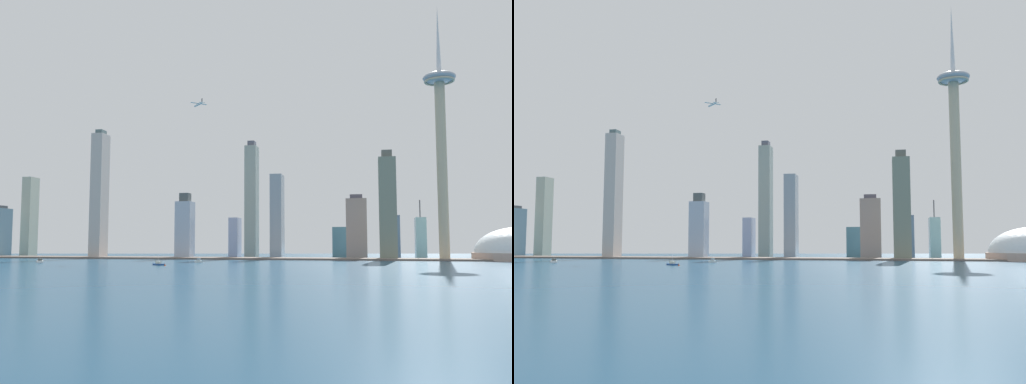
# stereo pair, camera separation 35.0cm
# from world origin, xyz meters

# --- Properties ---
(waterfront_pier) EXTENTS (863.34, 45.20, 2.19)m
(waterfront_pier) POSITION_xyz_m (0.00, 483.96, 1.10)
(waterfront_pier) COLOR #726359
(waterfront_pier) RESTS_ON ground
(observation_tower) EXTENTS (38.65, 38.65, 311.22)m
(observation_tower) POSITION_xyz_m (272.87, 489.44, 161.68)
(observation_tower) COLOR #BAAF92
(observation_tower) RESTS_ON ground
(skyscraper_0) EXTENTS (13.64, 25.92, 57.13)m
(skyscraper_0) POSITION_xyz_m (-7.87, 593.13, 28.56)
(skyscraper_0) COLOR #A1A8C6
(skyscraper_0) RESTS_ON ground
(skyscraper_1) EXTENTS (15.06, 22.93, 121.05)m
(skyscraper_1) POSITION_xyz_m (-325.35, 559.03, 60.53)
(skyscraper_1) COLOR #ACB19C
(skyscraper_1) RESTS_ON ground
(skyscraper_3) EXTENTS (20.69, 27.42, 134.65)m
(skyscraper_3) POSITION_xyz_m (209.05, 500.27, 64.46)
(skyscraper_3) COLOR gray
(skyscraper_3) RESTS_ON ground
(skyscraper_4) EXTENTS (20.89, 22.20, 86.38)m
(skyscraper_4) POSITION_xyz_m (-53.30, 500.66, 39.75)
(skyscraper_4) COLOR #A2B2C8
(skyscraper_4) RESTS_ON ground
(skyscraper_5) EXTENTS (13.99, 24.56, 79.10)m
(skyscraper_5) POSITION_xyz_m (254.83, 586.77, 27.63)
(skyscraper_5) COLOR #97C6C8
(skyscraper_5) RESTS_ON ground
(skyscraper_6) EXTENTS (13.80, 24.82, 57.79)m
(skyscraper_6) POSITION_xyz_m (220.06, 578.20, 28.89)
(skyscraper_6) COLOR slate
(skyscraper_6) RESTS_ON ground
(skyscraper_7) EXTENTS (16.00, 23.71, 173.44)m
(skyscraper_7) POSITION_xyz_m (-169.50, 484.54, 84.90)
(skyscraper_7) COLOR #BAB1AB
(skyscraper_7) RESTS_ON ground
(skyscraper_8) EXTENTS (15.51, 27.94, 111.87)m
(skyscraper_8) POSITION_xyz_m (65.76, 531.90, 55.93)
(skyscraper_8) COLOR #8B9AA8
(skyscraper_8) RESTS_ON ground
(skyscraper_9) EXTENTS (26.87, 21.77, 42.76)m
(skyscraper_9) POSITION_xyz_m (148.45, 598.79, 21.38)
(skyscraper_9) COLOR teal
(skyscraper_9) RESTS_ON ground
(skyscraper_10) EXTENTS (27.04, 14.24, 84.34)m
(skyscraper_10) POSITION_xyz_m (170.02, 542.99, 40.50)
(skyscraper_10) COLOR #A69189
(skyscraper_10) RESTS_ON ground
(skyscraper_11) EXTENTS (16.38, 25.27, 167.30)m
(skyscraper_11) POSITION_xyz_m (21.37, 575.05, 81.27)
(skyscraper_11) COLOR #99A49A
(skyscraper_11) RESTS_ON ground
(boat_0) EXTENTS (8.64, 4.60, 4.60)m
(boat_0) POSITION_xyz_m (9.39, 367.18, 1.68)
(boat_0) COLOR white
(boat_0) RESTS_ON ground
(boat_3) EXTENTS (13.93, 12.10, 10.22)m
(boat_3) POSITION_xyz_m (-8.36, 300.29, 1.36)
(boat_3) COLOR navy
(boat_3) RESTS_ON ground
(boat_5) EXTENTS (15.03, 17.42, 7.84)m
(boat_5) POSITION_xyz_m (-156.02, 334.97, 1.48)
(boat_5) COLOR white
(boat_5) RESTS_ON ground
(channel_buoy_0) EXTENTS (1.64, 1.64, 2.25)m
(channel_buoy_0) POSITION_xyz_m (2.60, 288.46, 1.12)
(channel_buoy_0) COLOR #E54C19
(channel_buoy_0) RESTS_ON ground
(airplane) EXTENTS (20.44, 20.39, 7.58)m
(airplane) POSITION_xyz_m (-46.24, 532.16, 215.40)
(airplane) COLOR silver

